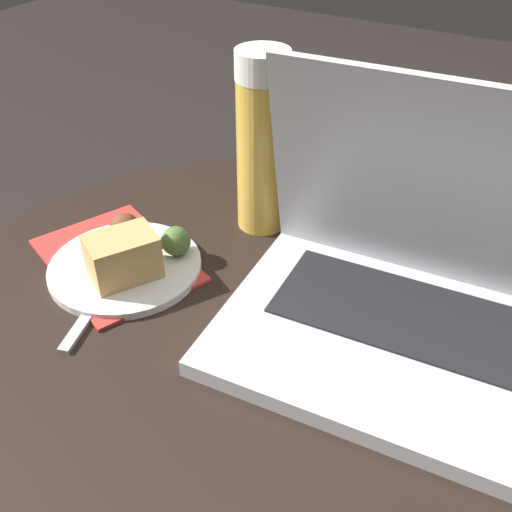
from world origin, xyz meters
TOP-DOWN VIEW (x-y plane):
  - table at (0.00, 0.00)m, footprint 0.75×0.75m
  - napkin at (-0.20, 0.01)m, footprint 0.23×0.20m
  - laptop at (0.14, 0.07)m, footprint 0.39×0.26m
  - beer_glass at (-0.10, 0.17)m, footprint 0.06×0.06m
  - snack_plate at (-0.18, 0.01)m, footprint 0.17×0.17m
  - fork at (-0.18, -0.01)m, footprint 0.07×0.20m

SIDE VIEW (x-z plane):
  - table at x=0.00m, z-range 0.16..0.70m
  - napkin at x=-0.20m, z-range 0.54..0.55m
  - fork at x=-0.18m, z-range 0.54..0.55m
  - snack_plate at x=-0.18m, z-range 0.53..0.59m
  - laptop at x=0.14m, z-range 0.47..0.72m
  - beer_glass at x=-0.10m, z-range 0.54..0.76m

